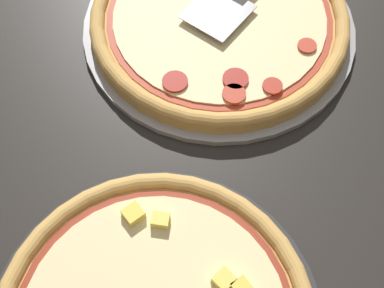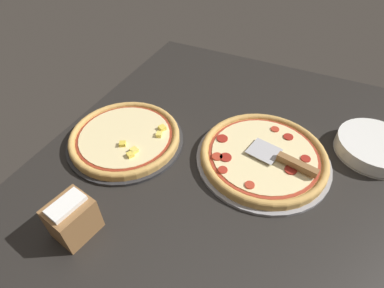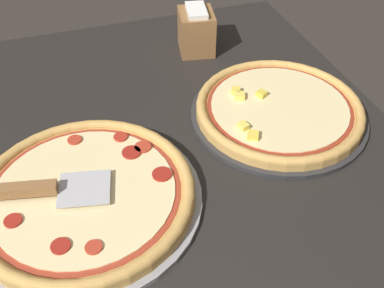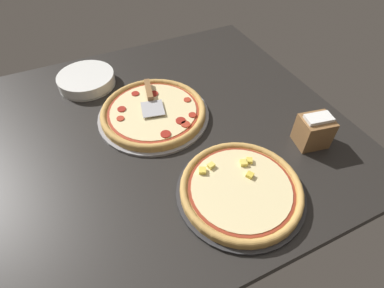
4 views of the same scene
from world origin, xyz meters
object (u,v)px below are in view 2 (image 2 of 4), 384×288
serving_spatula (289,161)px  plate_stack (374,147)px  pizza_back (125,136)px  napkin_holder (73,218)px  pizza_front (263,155)px

serving_spatula → plate_stack: size_ratio=0.93×
pizza_back → napkin_holder: size_ratio=3.07×
pizza_back → plate_stack: bearing=-68.2°
pizza_back → serving_spatula: serving_spatula is taller
pizza_back → napkin_holder: bearing=-166.6°
pizza_front → serving_spatula: (-1.47, -7.64, 2.22)cm
serving_spatula → napkin_holder: bearing=134.4°
plate_stack → napkin_holder: bearing=133.2°
serving_spatula → pizza_front: bearing=79.1°
pizza_front → pizza_back: 45.34cm
pizza_back → serving_spatula: bearing=-79.1°
pizza_front → napkin_holder: (-44.29, 36.02, 3.24)cm
pizza_back → plate_stack: (29.96, -74.87, 0.07)cm
pizza_front → napkin_holder: napkin_holder is taller
pizza_back → plate_stack: 80.64cm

